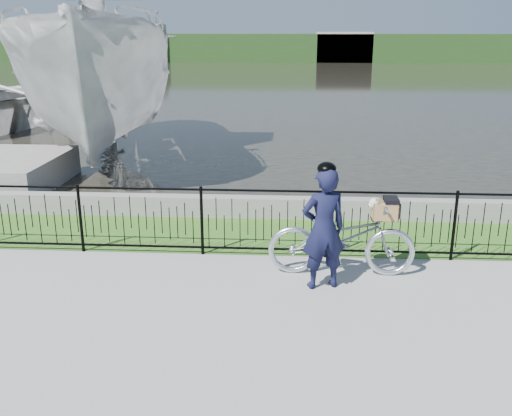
{
  "coord_description": "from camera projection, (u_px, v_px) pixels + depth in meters",
  "views": [
    {
      "loc": [
        0.42,
        -7.03,
        3.53
      ],
      "look_at": [
        -0.09,
        1.0,
        1.0
      ],
      "focal_mm": 40.0,
      "sensor_mm": 36.0,
      "label": 1
    }
  ],
  "objects": [
    {
      "name": "quay_wall",
      "position": [
        269.0,
        207.0,
        11.14
      ],
      "size": [
        60.0,
        0.3,
        0.4
      ],
      "primitive_type": "cube",
      "color": "gray",
      "rests_on": "ground"
    },
    {
      "name": "water",
      "position": [
        286.0,
        83.0,
        39.19
      ],
      "size": [
        120.0,
        120.0,
        0.0
      ],
      "primitive_type": "plane",
      "color": "#29281F",
      "rests_on": "ground"
    },
    {
      "name": "far_treeline",
      "position": [
        289.0,
        48.0,
        64.44
      ],
      "size": [
        120.0,
        6.0,
        3.0
      ],
      "primitive_type": "cube",
      "color": "#224119",
      "rests_on": "ground"
    },
    {
      "name": "far_building_left",
      "position": [
        128.0,
        43.0,
        63.46
      ],
      "size": [
        8.0,
        4.0,
        4.0
      ],
      "primitive_type": "cube",
      "color": "#A89B87",
      "rests_on": "ground"
    },
    {
      "name": "cyclist",
      "position": [
        324.0,
        227.0,
        7.92
      ],
      "size": [
        0.73,
        0.59,
        1.82
      ],
      "color": "black",
      "rests_on": "ground"
    },
    {
      "name": "far_building_right",
      "position": [
        344.0,
        47.0,
        62.62
      ],
      "size": [
        6.0,
        3.0,
        3.2
      ],
      "primitive_type": "cube",
      "color": "#A89B87",
      "rests_on": "ground"
    },
    {
      "name": "bicycle_rig",
      "position": [
        342.0,
        238.0,
        8.45
      ],
      "size": [
        2.17,
        0.76,
        1.22
      ],
      "color": "silver",
      "rests_on": "ground"
    },
    {
      "name": "ground",
      "position": [
        258.0,
        300.0,
        7.78
      ],
      "size": [
        120.0,
        120.0,
        0.0
      ],
      "primitive_type": "plane",
      "color": "gray",
      "rests_on": "ground"
    },
    {
      "name": "grass_strip",
      "position": [
        266.0,
        234.0,
        10.25
      ],
      "size": [
        60.0,
        2.0,
        0.01
      ],
      "primitive_type": "cube",
      "color": "#3A6820",
      "rests_on": "ground"
    },
    {
      "name": "fence",
      "position": [
        264.0,
        222.0,
        9.13
      ],
      "size": [
        14.0,
        0.06,
        1.15
      ],
      "primitive_type": null,
      "color": "black",
      "rests_on": "ground"
    },
    {
      "name": "boat_near",
      "position": [
        102.0,
        82.0,
        15.61
      ],
      "size": [
        6.43,
        11.24,
        5.89
      ],
      "color": "beige",
      "rests_on": "water"
    }
  ]
}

